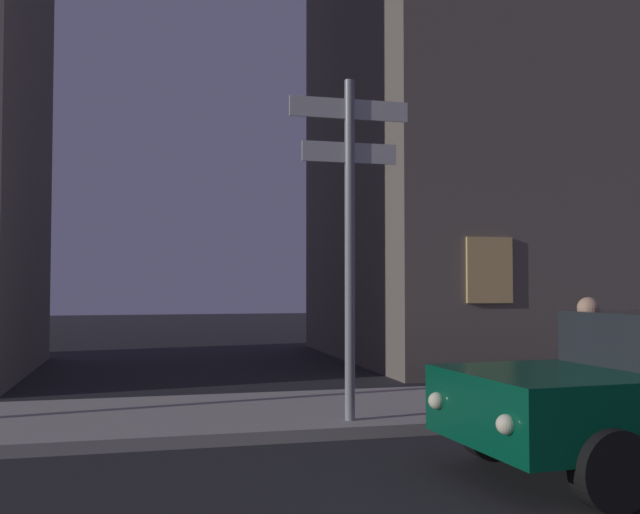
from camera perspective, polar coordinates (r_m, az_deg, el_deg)
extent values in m
cube|color=#9E9991|center=(9.36, -4.57, -12.49)|extent=(40.00, 2.80, 0.14)
cylinder|color=gray|center=(8.44, 2.40, 0.68)|extent=(0.12, 0.12, 4.05)
cube|color=white|center=(8.69, 2.38, 11.78)|extent=(1.47, 0.03, 0.24)
cube|color=white|center=(8.58, 2.39, 8.37)|extent=(1.17, 0.03, 0.24)
cylinder|color=black|center=(6.08, 22.32, -15.54)|extent=(0.65, 0.26, 0.64)
cylinder|color=black|center=(7.46, 13.60, -13.12)|extent=(0.65, 0.26, 0.64)
sphere|color=#F9EFCC|center=(5.81, 14.72, -12.87)|extent=(0.16, 0.16, 0.16)
sphere|color=#F9EFCC|center=(6.81, 9.36, -11.32)|extent=(0.16, 0.16, 0.16)
torus|color=black|center=(7.64, 16.37, -12.53)|extent=(0.72, 0.16, 0.72)
torus|color=black|center=(8.11, 23.76, -11.83)|extent=(0.72, 0.16, 0.72)
cylinder|color=red|center=(7.82, 20.15, -10.39)|extent=(1.00, 0.19, 0.04)
cylinder|color=#26262D|center=(7.81, 20.77, -6.88)|extent=(0.49, 0.38, 0.61)
sphere|color=tan|center=(7.78, 20.73, -3.83)|extent=(0.22, 0.22, 0.22)
cylinder|color=black|center=(7.76, 20.79, -10.66)|extent=(0.35, 0.17, 0.55)
cylinder|color=black|center=(7.92, 20.20, -10.49)|extent=(0.35, 0.17, 0.55)
cube|color=#F2C672|center=(13.25, 13.45, -1.03)|extent=(0.90, 0.06, 1.20)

